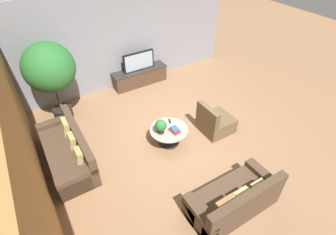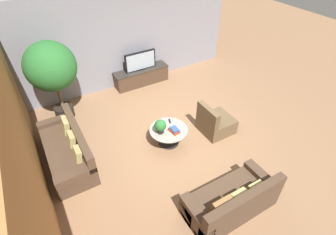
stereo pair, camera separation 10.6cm
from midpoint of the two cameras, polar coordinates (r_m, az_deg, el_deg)
name	(u,v)px [view 1 (the left image)]	position (r m, az deg, el deg)	size (l,w,h in m)	color
ground_plane	(179,139)	(6.77, 2.03, -4.62)	(24.00, 24.00, 0.00)	#8C6647
back_wall_stone	(122,40)	(8.44, -10.43, 16.30)	(7.40, 0.12, 3.00)	gray
side_wall_left	(21,137)	(5.33, -29.83, -3.71)	(0.12, 7.40, 3.00)	#B2753D
media_console	(140,76)	(8.83, -6.51, 8.88)	(1.82, 0.50, 0.53)	#473323
television	(139,61)	(8.57, -6.77, 12.05)	(1.04, 0.13, 0.60)	black
coffee_table	(169,133)	(6.46, -0.27, -3.49)	(0.94, 0.94, 0.44)	black
couch_by_wall	(68,152)	(6.49, -21.29, -6.92)	(0.84, 2.15, 0.84)	#4C3828
couch_near_entry	(234,200)	(5.39, 13.54, -17.08)	(1.79, 0.84, 0.84)	#4C3828
armchair_wicker	(215,122)	(6.93, 9.72, -1.06)	(0.80, 0.76, 0.86)	brown
potted_palm_tall	(50,70)	(7.22, -24.76, 9.44)	(1.27, 1.27, 2.21)	black
potted_plant_tabletop	(161,126)	(6.16, -2.10, -1.88)	(0.28, 0.28, 0.36)	black
book_stack	(175,130)	(6.28, 0.96, -2.80)	(0.20, 0.31, 0.10)	gold
remote_black	(170,121)	(6.60, -0.09, -0.77)	(0.04, 0.16, 0.02)	black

